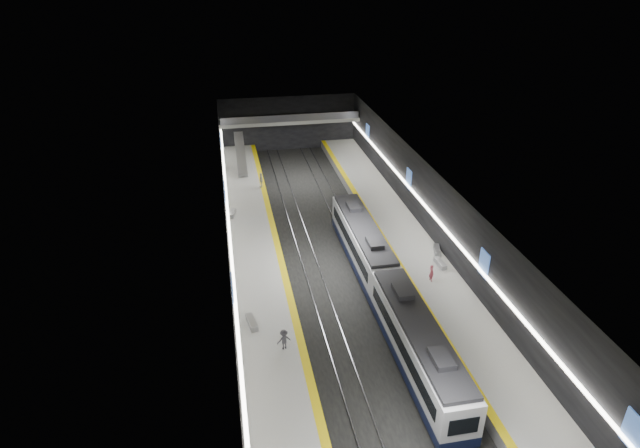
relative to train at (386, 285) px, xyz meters
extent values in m
plane|color=black|center=(-2.50, 6.22, -2.20)|extent=(70.00, 70.00, 0.00)
cube|color=beige|center=(-2.50, 6.22, 5.80)|extent=(20.00, 70.00, 0.04)
cube|color=black|center=(-12.50, 6.22, 1.80)|extent=(0.04, 70.00, 8.00)
cube|color=black|center=(7.50, 6.22, 1.80)|extent=(0.04, 70.00, 8.00)
cube|color=black|center=(-2.50, 41.22, 1.80)|extent=(20.00, 0.04, 8.00)
cube|color=slate|center=(-10.00, 6.22, -1.70)|extent=(5.00, 70.00, 1.00)
cube|color=#A2A29E|center=(-10.00, 6.22, -1.19)|extent=(5.00, 70.00, 0.02)
cube|color=yellow|center=(-7.80, 6.22, -1.18)|extent=(0.60, 70.00, 0.02)
cube|color=slate|center=(5.00, 6.22, -1.70)|extent=(5.00, 70.00, 1.00)
cube|color=#A2A29E|center=(5.00, 6.22, -1.19)|extent=(5.00, 70.00, 0.02)
cube|color=yellow|center=(2.80, 6.22, -1.18)|extent=(0.60, 70.00, 0.02)
cube|color=gray|center=(-5.72, 6.22, -2.14)|extent=(0.08, 70.00, 0.12)
cube|color=gray|center=(-4.28, 6.22, -2.14)|extent=(0.08, 70.00, 0.12)
cube|color=gray|center=(-0.72, 6.22, -2.14)|extent=(0.08, 70.00, 0.12)
cube|color=gray|center=(0.72, 6.22, -2.14)|extent=(0.08, 70.00, 0.12)
cube|color=#0E1534|center=(0.00, -7.50, -1.45)|extent=(2.65, 15.00, 0.80)
cube|color=silver|center=(0.00, -7.50, 0.20)|extent=(2.65, 15.00, 2.50)
cube|color=black|center=(0.00, -7.50, 1.60)|extent=(2.44, 14.25, 0.30)
cube|color=black|center=(0.00, -7.50, 0.25)|extent=(2.69, 13.20, 1.00)
cube|color=black|center=(0.00, -15.02, 0.15)|extent=(1.85, 0.05, 1.20)
cube|color=#0E1534|center=(0.00, 7.50, -1.45)|extent=(2.65, 15.00, 0.80)
cube|color=silver|center=(0.00, 7.50, 0.20)|extent=(2.65, 15.00, 2.50)
cube|color=black|center=(0.00, 7.50, 1.60)|extent=(2.44, 14.25, 0.30)
cube|color=black|center=(0.00, 7.50, 0.25)|extent=(2.69, 13.20, 1.00)
cube|color=black|center=(0.00, -0.02, 0.15)|extent=(1.85, 0.05, 1.20)
cube|color=#3A61AE|center=(-12.42, -1.78, 2.30)|extent=(0.10, 1.50, 2.20)
cube|color=#3A61AE|center=(-12.42, 16.22, 2.30)|extent=(0.10, 1.50, 2.20)
cube|color=#3A61AE|center=(-12.42, 33.22, 2.30)|extent=(0.10, 1.50, 2.20)
cube|color=#3A61AE|center=(7.42, -18.78, 2.30)|extent=(0.10, 1.50, 2.20)
cube|color=#3A61AE|center=(7.42, -1.78, 2.30)|extent=(0.10, 1.50, 2.20)
cube|color=#3A61AE|center=(7.42, 16.22, 2.30)|extent=(0.10, 1.50, 2.20)
cube|color=#3A61AE|center=(7.42, 33.22, 2.30)|extent=(0.10, 1.50, 2.20)
cube|color=white|center=(-12.30, 6.22, 1.60)|extent=(0.25, 68.60, 0.12)
cube|color=white|center=(7.30, 6.22, 1.60)|extent=(0.25, 68.60, 0.12)
cube|color=gray|center=(-2.50, 39.22, 2.80)|extent=(20.00, 3.00, 0.50)
cube|color=#47474C|center=(-2.50, 37.77, 3.55)|extent=(19.60, 0.08, 1.00)
cube|color=#99999E|center=(-10.00, 32.22, 0.70)|extent=(1.20, 7.50, 3.92)
cube|color=#99999E|center=(-11.19, -1.61, -0.96)|extent=(0.88, 2.03, 0.48)
cube|color=#99999E|center=(-11.79, 18.07, -0.97)|extent=(0.86, 1.88, 0.44)
cube|color=#99999E|center=(6.40, 3.92, -0.98)|extent=(0.63, 1.84, 0.44)
cube|color=#99999E|center=(7.00, 6.19, -0.96)|extent=(1.04, 1.99, 0.47)
imported|color=#A93F4D|center=(4.63, 1.69, -0.42)|extent=(0.47, 0.62, 1.55)
imported|color=silver|center=(-8.00, 25.18, -0.28)|extent=(0.60, 1.12, 1.83)
imported|color=#414048|center=(-9.09, -4.78, -0.39)|extent=(1.16, 0.85, 1.61)
camera|label=1|loc=(-12.23, -35.04, 24.53)|focal=30.00mm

